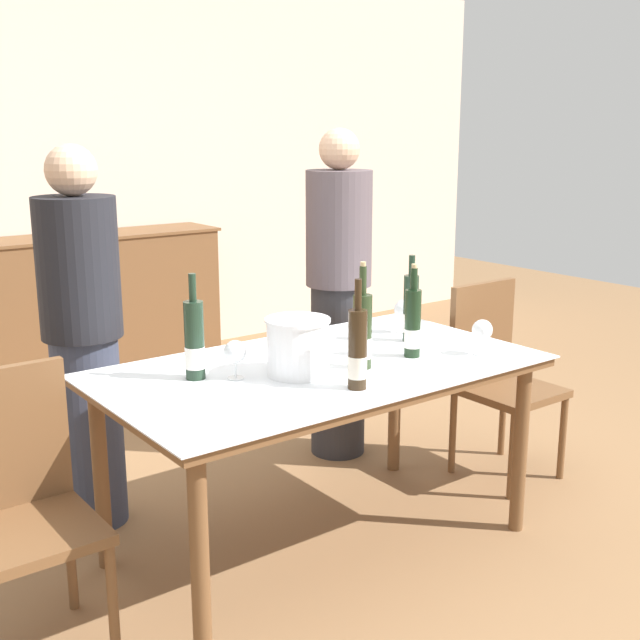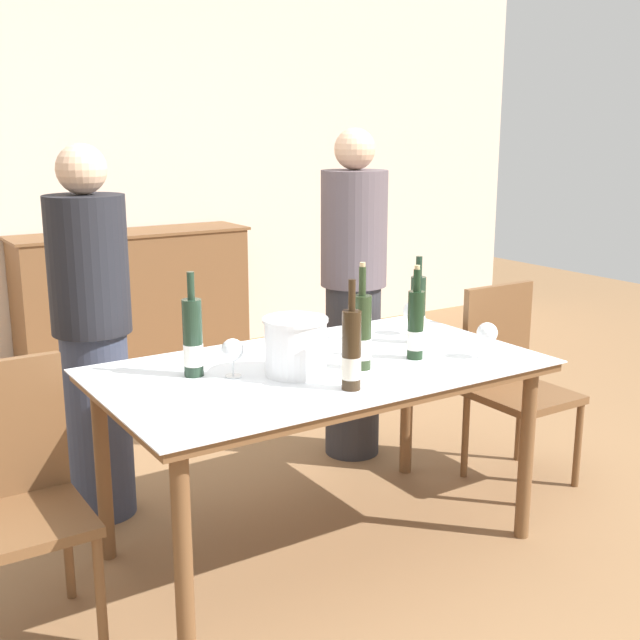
{
  "view_description": "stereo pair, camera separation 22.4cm",
  "coord_description": "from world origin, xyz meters",
  "px_view_note": "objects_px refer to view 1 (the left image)",
  "views": [
    {
      "loc": [
        -1.79,
        -2.37,
        1.67
      ],
      "look_at": [
        0.0,
        0.0,
        0.95
      ],
      "focal_mm": 45.0,
      "sensor_mm": 36.0,
      "label": 1
    },
    {
      "loc": [
        -1.61,
        -2.5,
        1.67
      ],
      "look_at": [
        0.0,
        0.0,
        0.95
      ],
      "focal_mm": 45.0,
      "sensor_mm": 36.0,
      "label": 2
    }
  ],
  "objects_px": {
    "wine_glass_2": "(482,331)",
    "chair_right_end": "(496,368)",
    "person_guest_left": "(339,296)",
    "wine_glass_1": "(404,310)",
    "person_host": "(83,342)",
    "ice_bucket": "(298,345)",
    "wine_bottle_2": "(413,324)",
    "wine_bottle_4": "(362,333)",
    "dining_table": "(320,383)",
    "wine_bottle_0": "(411,310)",
    "sideboard_cabinet": "(103,303)",
    "wine_bottle_1": "(357,351)",
    "chair_left_end": "(17,496)",
    "wine_bottle_3": "(194,342)",
    "wine_glass_0": "(235,353)"
  },
  "relations": [
    {
      "from": "ice_bucket",
      "to": "person_host",
      "type": "relative_size",
      "value": 0.15
    },
    {
      "from": "wine_bottle_3",
      "to": "person_guest_left",
      "type": "bearing_deg",
      "value": 27.6
    },
    {
      "from": "wine_bottle_2",
      "to": "wine_glass_2",
      "type": "xyz_separation_m",
      "value": [
        0.24,
        -0.15,
        -0.03
      ]
    },
    {
      "from": "wine_bottle_4",
      "to": "wine_glass_1",
      "type": "distance_m",
      "value": 0.58
    },
    {
      "from": "wine_bottle_0",
      "to": "person_guest_left",
      "type": "distance_m",
      "value": 0.7
    },
    {
      "from": "wine_bottle_0",
      "to": "wine_glass_0",
      "type": "distance_m",
      "value": 0.88
    },
    {
      "from": "wine_bottle_1",
      "to": "person_guest_left",
      "type": "height_order",
      "value": "person_guest_left"
    },
    {
      "from": "wine_glass_2",
      "to": "person_host",
      "type": "bearing_deg",
      "value": 140.34
    },
    {
      "from": "person_guest_left",
      "to": "wine_glass_1",
      "type": "bearing_deg",
      "value": -97.37
    },
    {
      "from": "wine_glass_0",
      "to": "person_host",
      "type": "relative_size",
      "value": 0.09
    },
    {
      "from": "wine_glass_1",
      "to": "person_host",
      "type": "distance_m",
      "value": 1.38
    },
    {
      "from": "wine_glass_2",
      "to": "chair_right_end",
      "type": "distance_m",
      "value": 0.73
    },
    {
      "from": "ice_bucket",
      "to": "person_host",
      "type": "bearing_deg",
      "value": 121.91
    },
    {
      "from": "dining_table",
      "to": "wine_glass_2",
      "type": "distance_m",
      "value": 0.69
    },
    {
      "from": "wine_bottle_4",
      "to": "wine_glass_0",
      "type": "xyz_separation_m",
      "value": [
        -0.46,
        0.17,
        -0.04
      ]
    },
    {
      "from": "ice_bucket",
      "to": "person_guest_left",
      "type": "relative_size",
      "value": 0.15
    },
    {
      "from": "chair_right_end",
      "to": "person_host",
      "type": "height_order",
      "value": "person_host"
    },
    {
      "from": "ice_bucket",
      "to": "wine_bottle_2",
      "type": "height_order",
      "value": "wine_bottle_2"
    },
    {
      "from": "dining_table",
      "to": "chair_left_end",
      "type": "relative_size",
      "value": 1.84
    },
    {
      "from": "chair_left_end",
      "to": "person_host",
      "type": "relative_size",
      "value": 0.58
    },
    {
      "from": "chair_left_end",
      "to": "wine_bottle_1",
      "type": "bearing_deg",
      "value": -19.98
    },
    {
      "from": "wine_bottle_4",
      "to": "chair_left_end",
      "type": "xyz_separation_m",
      "value": [
        -1.25,
        0.21,
        -0.39
      ]
    },
    {
      "from": "chair_right_end",
      "to": "person_host",
      "type": "relative_size",
      "value": 0.58
    },
    {
      "from": "wine_bottle_4",
      "to": "chair_left_end",
      "type": "height_order",
      "value": "wine_bottle_4"
    },
    {
      "from": "wine_bottle_2",
      "to": "chair_left_end",
      "type": "distance_m",
      "value": 1.57
    },
    {
      "from": "wine_glass_1",
      "to": "wine_glass_2",
      "type": "relative_size",
      "value": 1.03
    },
    {
      "from": "chair_right_end",
      "to": "person_guest_left",
      "type": "bearing_deg",
      "value": 125.93
    },
    {
      "from": "chair_right_end",
      "to": "wine_glass_1",
      "type": "bearing_deg",
      "value": 170.6
    },
    {
      "from": "wine_bottle_4",
      "to": "wine_glass_1",
      "type": "bearing_deg",
      "value": 31.38
    },
    {
      "from": "wine_bottle_2",
      "to": "wine_bottle_0",
      "type": "bearing_deg",
      "value": 48.47
    },
    {
      "from": "wine_bottle_1",
      "to": "sideboard_cabinet",
      "type": "bearing_deg",
      "value": 83.83
    },
    {
      "from": "chair_right_end",
      "to": "person_guest_left",
      "type": "relative_size",
      "value": 0.56
    },
    {
      "from": "wine_glass_1",
      "to": "chair_right_end",
      "type": "distance_m",
      "value": 0.65
    },
    {
      "from": "wine_bottle_2",
      "to": "wine_bottle_4",
      "type": "xyz_separation_m",
      "value": [
        -0.26,
        0.0,
        0.01
      ]
    },
    {
      "from": "sideboard_cabinet",
      "to": "wine_bottle_1",
      "type": "relative_size",
      "value": 4.17
    },
    {
      "from": "wine_bottle_0",
      "to": "wine_bottle_3",
      "type": "relative_size",
      "value": 0.95
    },
    {
      "from": "dining_table",
      "to": "wine_bottle_4",
      "type": "distance_m",
      "value": 0.27
    },
    {
      "from": "ice_bucket",
      "to": "wine_bottle_1",
      "type": "xyz_separation_m",
      "value": [
        0.07,
        -0.26,
        0.02
      ]
    },
    {
      "from": "dining_table",
      "to": "chair_left_end",
      "type": "distance_m",
      "value": 1.16
    },
    {
      "from": "wine_glass_2",
      "to": "chair_left_end",
      "type": "height_order",
      "value": "chair_left_end"
    },
    {
      "from": "wine_bottle_2",
      "to": "wine_bottle_4",
      "type": "distance_m",
      "value": 0.26
    },
    {
      "from": "person_guest_left",
      "to": "ice_bucket",
      "type": "bearing_deg",
      "value": -136.1
    },
    {
      "from": "chair_right_end",
      "to": "wine_bottle_3",
      "type": "bearing_deg",
      "value": 178.19
    },
    {
      "from": "wine_glass_1",
      "to": "ice_bucket",
      "type": "bearing_deg",
      "value": -163.11
    },
    {
      "from": "wine_bottle_1",
      "to": "chair_left_end",
      "type": "height_order",
      "value": "wine_bottle_1"
    },
    {
      "from": "wine_bottle_2",
      "to": "wine_glass_0",
      "type": "distance_m",
      "value": 0.74
    },
    {
      "from": "wine_glass_1",
      "to": "person_host",
      "type": "relative_size",
      "value": 0.09
    },
    {
      "from": "ice_bucket",
      "to": "wine_bottle_1",
      "type": "relative_size",
      "value": 0.62
    },
    {
      "from": "sideboard_cabinet",
      "to": "wine_bottle_3",
      "type": "height_order",
      "value": "wine_bottle_3"
    },
    {
      "from": "chair_right_end",
      "to": "wine_bottle_1",
      "type": "bearing_deg",
      "value": -162.0
    }
  ]
}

